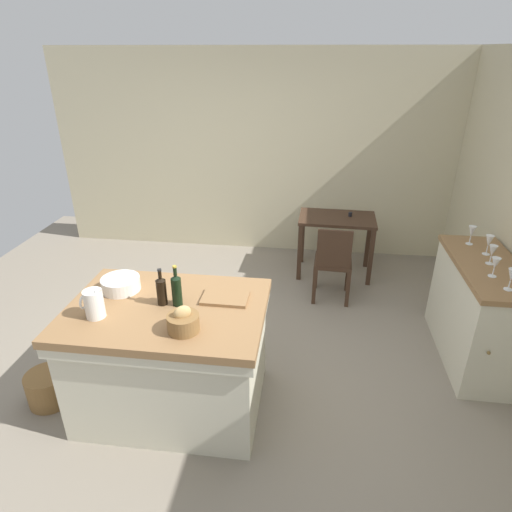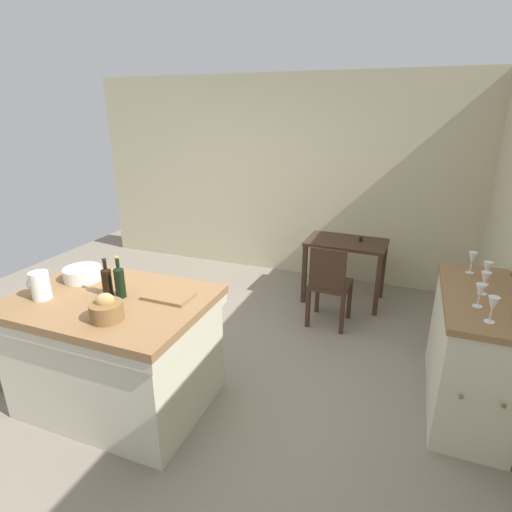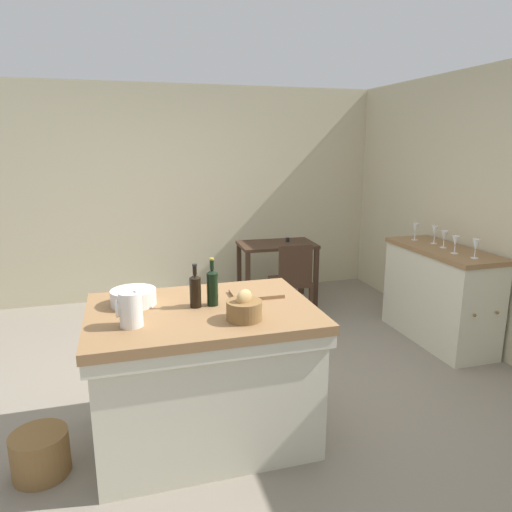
% 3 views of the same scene
% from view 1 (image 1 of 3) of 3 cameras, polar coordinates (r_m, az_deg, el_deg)
% --- Properties ---
extents(ground_plane, '(6.76, 6.76, 0.00)m').
position_cam_1_polar(ground_plane, '(4.04, -5.05, -13.67)').
color(ground_plane, gray).
extents(wall_back, '(5.32, 0.12, 2.60)m').
position_cam_1_polar(wall_back, '(5.83, -0.12, 13.18)').
color(wall_back, beige).
rests_on(wall_back, ground).
extents(island_table, '(1.41, 1.01, 0.90)m').
position_cam_1_polar(island_table, '(3.40, -11.15, -12.50)').
color(island_table, olive).
rests_on(island_table, ground).
extents(side_cabinet, '(0.52, 1.25, 0.94)m').
position_cam_1_polar(side_cabinet, '(4.29, 27.13, -6.55)').
color(side_cabinet, olive).
rests_on(side_cabinet, ground).
extents(writing_desk, '(0.92, 0.59, 0.80)m').
position_cam_1_polar(writing_desk, '(5.31, 10.57, 3.85)').
color(writing_desk, '#3D281C').
rests_on(writing_desk, ground).
extents(wooden_chair, '(0.42, 0.42, 0.89)m').
position_cam_1_polar(wooden_chair, '(4.76, 10.11, -0.67)').
color(wooden_chair, '#3D281C').
rests_on(wooden_chair, ground).
extents(pitcher, '(0.17, 0.13, 0.24)m').
position_cam_1_polar(pitcher, '(3.13, -20.57, -5.88)').
color(pitcher, silver).
rests_on(pitcher, island_table).
extents(wash_bowl, '(0.29, 0.29, 0.10)m').
position_cam_1_polar(wash_bowl, '(3.43, -17.38, -3.54)').
color(wash_bowl, silver).
rests_on(wash_bowl, island_table).
extents(bread_basket, '(0.21, 0.21, 0.19)m').
position_cam_1_polar(bread_basket, '(2.86, -9.57, -8.53)').
color(bread_basket, brown).
rests_on(bread_basket, island_table).
extents(cutting_board, '(0.34, 0.23, 0.02)m').
position_cam_1_polar(cutting_board, '(3.18, -4.08, -5.52)').
color(cutting_board, olive).
rests_on(cutting_board, island_table).
extents(wine_bottle_dark, '(0.07, 0.07, 0.31)m').
position_cam_1_polar(wine_bottle_dark, '(3.10, -10.42, -4.33)').
color(wine_bottle_dark, black).
rests_on(wine_bottle_dark, island_table).
extents(wine_bottle_amber, '(0.07, 0.07, 0.28)m').
position_cam_1_polar(wine_bottle_amber, '(3.14, -12.35, -4.41)').
color(wine_bottle_amber, black).
rests_on(wine_bottle_amber, island_table).
extents(wine_glass_far_left, '(0.07, 0.07, 0.17)m').
position_cam_1_polar(wine_glass_far_left, '(3.68, 30.64, -2.26)').
color(wine_glass_far_left, white).
rests_on(wine_glass_far_left, side_cabinet).
extents(wine_glass_left, '(0.07, 0.07, 0.16)m').
position_cam_1_polar(wine_glass_left, '(3.84, 28.99, -0.90)').
color(wine_glass_left, white).
rests_on(wine_glass_left, side_cabinet).
extents(wine_glass_middle, '(0.07, 0.07, 0.17)m').
position_cam_1_polar(wine_glass_middle, '(4.05, 28.70, 0.54)').
color(wine_glass_middle, white).
rests_on(wine_glass_middle, side_cabinet).
extents(wine_glass_right, '(0.07, 0.07, 0.18)m').
position_cam_1_polar(wine_glass_right, '(4.23, 28.35, 1.70)').
color(wine_glass_right, white).
rests_on(wine_glass_right, side_cabinet).
extents(wine_glass_far_right, '(0.07, 0.07, 0.17)m').
position_cam_1_polar(wine_glass_far_right, '(4.39, 26.55, 2.85)').
color(wine_glass_far_right, white).
rests_on(wine_glass_far_right, side_cabinet).
extents(wicker_hamper, '(0.33, 0.33, 0.26)m').
position_cam_1_polar(wicker_hamper, '(3.94, -25.66, -15.37)').
color(wicker_hamper, brown).
rests_on(wicker_hamper, ground).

